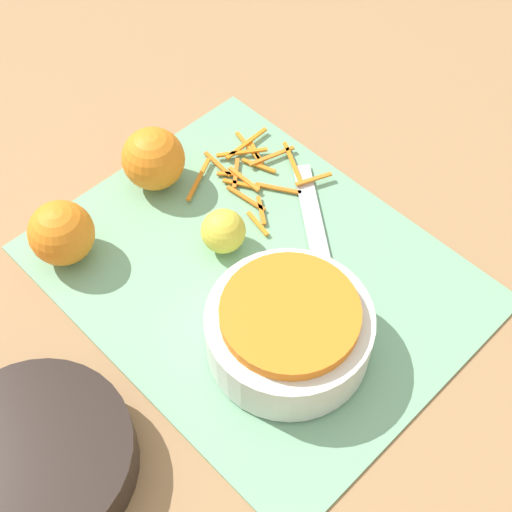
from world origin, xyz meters
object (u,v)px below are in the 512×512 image
object	(u,v)px
bowl_speckled	(289,329)
orange_right	(153,159)
bowl_dark	(36,459)
lemon	(224,231)
knife	(325,275)
orange_left	(61,233)

from	to	relation	value
bowl_speckled	orange_right	world-z (taller)	orange_right
bowl_dark	lemon	size ratio (longest dim) A/B	3.60
bowl_dark	knife	xyz separation A→B (m)	(-0.04, -0.36, -0.01)
orange_right	lemon	bearing A→B (deg)	176.65
bowl_speckled	orange_left	bearing A→B (deg)	19.46
bowl_dark	knife	world-z (taller)	bowl_dark
bowl_dark	orange_left	world-z (taller)	orange_left
bowl_speckled	orange_right	distance (m)	0.29
orange_left	bowl_speckled	bearing A→B (deg)	-160.54
bowl_speckled	orange_left	size ratio (longest dim) A/B	2.31
orange_right	lemon	size ratio (longest dim) A/B	1.49
orange_left	lemon	bearing A→B (deg)	-130.63
orange_left	orange_right	world-z (taller)	orange_right
bowl_speckled	bowl_dark	xyz separation A→B (m)	(0.08, 0.26, -0.02)
lemon	bowl_dark	bearing A→B (deg)	102.97
bowl_speckled	orange_right	xyz separation A→B (m)	(0.28, -0.05, 0.00)
bowl_speckled	knife	distance (m)	0.10
knife	orange_right	bearing A→B (deg)	46.89
bowl_dark	orange_left	size ratio (longest dim) A/B	2.51
knife	bowl_speckled	bearing A→B (deg)	146.11
orange_left	bowl_dark	bearing A→B (deg)	138.41
orange_left	orange_right	xyz separation A→B (m)	(0.02, -0.15, 0.00)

